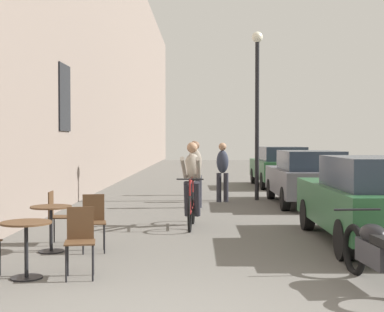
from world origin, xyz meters
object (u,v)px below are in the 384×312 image
at_px(parked_car_third, 280,166).
at_px(cyclist_on_bicycle, 192,187).
at_px(street_lamp, 257,94).
at_px(parked_car_nearest, 372,199).
at_px(cafe_chair_mid_toward_street, 57,214).
at_px(pedestrian_mid, 222,169).
at_px(pedestrian_near, 195,170).
at_px(cafe_table_near, 26,237).
at_px(parked_motorcycle, 377,254).
at_px(cafe_chair_mid_toward_wall, 94,218).
at_px(parked_car_second, 307,177).
at_px(cafe_chair_near_toward_street, 80,237).
at_px(pedestrian_far, 194,165).
at_px(cafe_table_mid, 51,219).

bearing_deg(parked_car_third, cyclist_on_bicycle, -107.69).
distance_m(street_lamp, parked_car_nearest, 7.44).
bearing_deg(cafe_chair_mid_toward_street, pedestrian_mid, 65.26).
height_order(pedestrian_near, parked_car_third, pedestrian_near).
height_order(cafe_table_near, cafe_chair_mid_toward_street, cafe_chair_mid_toward_street).
bearing_deg(cafe_chair_mid_toward_street, cyclist_on_bicycle, 41.90).
height_order(parked_car_nearest, parked_motorcycle, parked_car_nearest).
distance_m(parked_car_nearest, parked_car_third, 11.72).
distance_m(cafe_table_near, cyclist_on_bicycle, 4.79).
bearing_deg(pedestrian_mid, cafe_chair_mid_toward_wall, -107.76).
xyz_separation_m(cafe_table_near, parked_motorcycle, (4.30, -0.36, -0.12)).
bearing_deg(cafe_chair_mid_toward_wall, parked_car_nearest, 8.23).
xyz_separation_m(street_lamp, parked_car_nearest, (1.26, -6.95, -2.34)).
relative_size(cafe_chair_mid_toward_wall, parked_car_second, 0.21).
xyz_separation_m(pedestrian_mid, parked_car_second, (2.26, -0.70, -0.18)).
bearing_deg(cafe_chair_near_toward_street, cafe_chair_mid_toward_street, 111.42).
height_order(street_lamp, parked_car_second, street_lamp).
distance_m(pedestrian_far, parked_car_second, 4.05).
height_order(pedestrian_mid, parked_car_second, pedestrian_mid).
bearing_deg(cafe_table_near, parked_car_nearest, 25.47).
distance_m(pedestrian_mid, street_lamp, 2.44).
xyz_separation_m(pedestrian_mid, parked_motorcycle, (1.51, -9.22, -0.54)).
relative_size(cafe_chair_mid_toward_wall, pedestrian_near, 0.52).
relative_size(cafe_chair_near_toward_street, parked_motorcycle, 0.42).
bearing_deg(cyclist_on_bicycle, cafe_chair_mid_toward_street, -138.10).
distance_m(cyclist_on_bicycle, pedestrian_near, 3.13).
distance_m(cafe_chair_mid_toward_street, pedestrian_near, 5.62).
relative_size(pedestrian_mid, parked_car_nearest, 0.40).
height_order(cyclist_on_bicycle, parked_car_nearest, cyclist_on_bicycle).
relative_size(cafe_table_mid, cyclist_on_bicycle, 0.41).
height_order(parked_car_third, parked_motorcycle, parked_car_third).
bearing_deg(cyclist_on_bicycle, parked_car_second, 51.55).
relative_size(cafe_chair_near_toward_street, pedestrian_far, 0.51).
relative_size(street_lamp, parked_motorcycle, 2.29).
bearing_deg(parked_car_nearest, pedestrian_mid, 109.46).
distance_m(cafe_table_mid, parked_motorcycle, 4.89).
xyz_separation_m(cafe_table_mid, parked_motorcycle, (4.44, -2.04, -0.12)).
xyz_separation_m(cafe_chair_mid_toward_street, parked_car_second, (5.26, 5.82, 0.25)).
relative_size(cafe_table_mid, parked_motorcycle, 0.34).
bearing_deg(cafe_chair_mid_toward_wall, cafe_chair_near_toward_street, -84.67).
height_order(pedestrian_near, street_lamp, street_lamp).
bearing_deg(cafe_chair_mid_toward_wall, parked_car_third, 69.51).
bearing_deg(pedestrian_near, street_lamp, 46.93).
bearing_deg(street_lamp, pedestrian_far, 142.56).
relative_size(cafe_chair_mid_toward_wall, parked_car_third, 0.21).
height_order(pedestrian_near, parked_motorcycle, pedestrian_near).
height_order(cafe_chair_mid_toward_street, parked_motorcycle, cafe_chair_mid_toward_street).
distance_m(cafe_chair_near_toward_street, parked_car_nearest, 4.99).
xyz_separation_m(cafe_chair_near_toward_street, street_lamp, (3.14, 9.29, 2.59)).
distance_m(cafe_table_near, cafe_chair_near_toward_street, 0.67).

